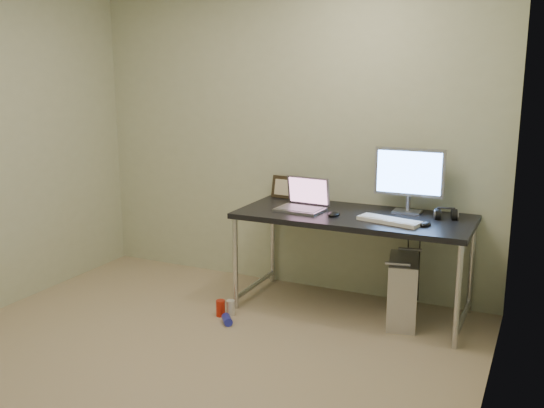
# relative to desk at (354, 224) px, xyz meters

# --- Properties ---
(floor) EXTENTS (3.50, 3.50, 0.00)m
(floor) POSITION_rel_desk_xyz_m (-0.69, -1.38, -0.68)
(floor) COLOR tan
(floor) RESTS_ON ground
(wall_back) EXTENTS (3.50, 0.02, 2.50)m
(wall_back) POSITION_rel_desk_xyz_m (-0.69, 0.37, 0.57)
(wall_back) COLOR beige
(wall_back) RESTS_ON ground
(wall_right) EXTENTS (0.02, 3.50, 2.50)m
(wall_right) POSITION_rel_desk_xyz_m (1.06, -1.38, 0.57)
(wall_right) COLOR beige
(wall_right) RESTS_ON ground
(desk) EXTENTS (1.71, 0.75, 0.75)m
(desk) POSITION_rel_desk_xyz_m (0.00, 0.00, 0.00)
(desk) COLOR black
(desk) RESTS_ON ground
(tower_computer) EXTENTS (0.29, 0.49, 0.50)m
(tower_computer) POSITION_rel_desk_xyz_m (0.39, -0.05, -0.44)
(tower_computer) COLOR silver
(tower_computer) RESTS_ON ground
(cable_a) EXTENTS (0.01, 0.16, 0.69)m
(cable_a) POSITION_rel_desk_xyz_m (0.34, 0.32, -0.28)
(cable_a) COLOR black
(cable_a) RESTS_ON ground
(cable_b) EXTENTS (0.02, 0.11, 0.71)m
(cable_b) POSITION_rel_desk_xyz_m (0.43, 0.30, -0.30)
(cable_b) COLOR black
(cable_b) RESTS_ON ground
(can_red) EXTENTS (0.08, 0.08, 0.12)m
(can_red) POSITION_rel_desk_xyz_m (-0.84, -0.52, -0.62)
(can_red) COLOR red
(can_red) RESTS_ON ground
(can_white) EXTENTS (0.07, 0.07, 0.11)m
(can_white) POSITION_rel_desk_xyz_m (-0.78, -0.47, -0.62)
(can_white) COLOR silver
(can_white) RESTS_ON ground
(can_blue) EXTENTS (0.12, 0.13, 0.06)m
(can_blue) POSITION_rel_desk_xyz_m (-0.73, -0.62, -0.65)
(can_blue) COLOR #272DC1
(can_blue) RESTS_ON ground
(laptop) EXTENTS (0.37, 0.31, 0.24)m
(laptop) POSITION_rel_desk_xyz_m (-0.40, -0.01, 0.13)
(laptop) COLOR #A5A3AB
(laptop) RESTS_ON desk
(monitor) EXTENTS (0.51, 0.15, 0.48)m
(monitor) POSITION_rel_desk_xyz_m (0.34, 0.22, 0.35)
(monitor) COLOR #A5A3AB
(monitor) RESTS_ON desk
(keyboard) EXTENTS (0.46, 0.24, 0.03)m
(keyboard) POSITION_rel_desk_xyz_m (0.30, -0.13, 0.09)
(keyboard) COLOR white
(keyboard) RESTS_ON desk
(mouse_right) EXTENTS (0.08, 0.12, 0.04)m
(mouse_right) POSITION_rel_desk_xyz_m (0.54, -0.12, 0.09)
(mouse_right) COLOR black
(mouse_right) RESTS_ON desk
(mouse_left) EXTENTS (0.09, 0.13, 0.04)m
(mouse_left) POSITION_rel_desk_xyz_m (-0.12, -0.11, 0.09)
(mouse_left) COLOR black
(mouse_left) RESTS_ON desk
(headphones) EXTENTS (0.18, 0.10, 0.10)m
(headphones) POSITION_rel_desk_xyz_m (0.63, 0.14, 0.10)
(headphones) COLOR black
(headphones) RESTS_ON desk
(picture_frame) EXTENTS (0.23, 0.08, 0.19)m
(picture_frame) POSITION_rel_desk_xyz_m (-0.69, 0.31, 0.17)
(picture_frame) COLOR black
(picture_frame) RESTS_ON desk
(webcam) EXTENTS (0.04, 0.03, 0.11)m
(webcam) POSITION_rel_desk_xyz_m (-0.39, 0.30, 0.15)
(webcam) COLOR silver
(webcam) RESTS_ON desk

